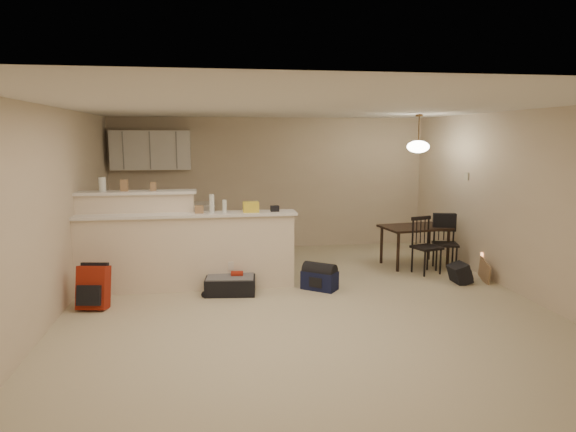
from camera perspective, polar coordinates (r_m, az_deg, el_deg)
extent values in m
plane|color=beige|center=(6.73, 1.78, -9.76)|extent=(7.00, 7.00, 0.00)
plane|color=white|center=(6.39, 1.89, 11.99)|extent=(7.00, 7.00, 0.00)
cube|color=beige|center=(9.88, -1.91, 3.64)|extent=(6.00, 0.02, 2.50)
cube|color=beige|center=(3.14, 13.76, -8.07)|extent=(6.00, 0.02, 2.50)
cube|color=beige|center=(6.59, -24.74, 0.19)|extent=(0.02, 7.00, 2.50)
cube|color=beige|center=(7.59, 24.70, 1.24)|extent=(0.02, 7.00, 2.50)
cube|color=beige|center=(7.36, -11.10, -4.06)|extent=(3.00, 0.28, 1.05)
cube|color=white|center=(7.26, -11.23, 0.14)|extent=(3.08, 0.38, 0.04)
cube|color=beige|center=(7.61, -16.35, -2.68)|extent=(1.60, 0.24, 1.35)
cube|color=white|center=(7.50, -16.59, 2.53)|extent=(1.68, 0.34, 0.04)
cube|color=white|center=(9.65, -14.98, 7.09)|extent=(1.40, 0.34, 0.70)
cube|color=white|center=(9.65, -13.54, -1.53)|extent=(1.80, 0.60, 0.90)
cube|color=beige|center=(8.88, 19.23, 4.18)|extent=(0.02, 0.12, 0.12)
cylinder|color=silver|center=(7.56, -19.94, 3.33)|extent=(0.10, 0.10, 0.20)
cube|color=#9C7750|center=(7.51, -17.74, 3.25)|extent=(0.10, 0.07, 0.16)
cube|color=#9C7750|center=(7.47, -14.75, 3.19)|extent=(0.08, 0.06, 0.12)
cylinder|color=silver|center=(7.23, -8.47, 1.38)|extent=(0.07, 0.07, 0.26)
cylinder|color=silver|center=(7.24, -7.07, 1.10)|extent=(0.06, 0.06, 0.18)
cube|color=#9C7750|center=(7.26, -4.15, 1.01)|extent=(0.22, 0.18, 0.14)
cube|color=#9C7750|center=(7.30, -1.48, 0.83)|extent=(0.12, 0.10, 0.08)
cube|color=#9C7750|center=(7.24, -9.84, 0.73)|extent=(0.12, 0.10, 0.10)
cube|color=black|center=(8.80, 13.93, -1.23)|extent=(1.16, 0.86, 0.04)
cylinder|color=black|center=(8.40, 12.13, -3.96)|extent=(0.05, 0.05, 0.63)
cylinder|color=black|center=(8.88, 17.35, -3.47)|extent=(0.05, 0.05, 0.63)
cylinder|color=black|center=(8.88, 10.35, -3.20)|extent=(0.05, 0.05, 0.63)
cylinder|color=black|center=(9.34, 15.39, -2.79)|extent=(0.05, 0.05, 0.63)
cylinder|color=brown|center=(8.67, 14.33, 9.26)|extent=(0.02, 0.02, 0.50)
cylinder|color=brown|center=(8.68, 14.39, 10.77)|extent=(0.12, 0.12, 0.03)
ellipsoid|color=white|center=(8.67, 14.26, 7.47)|extent=(0.36, 0.36, 0.20)
cube|color=black|center=(7.18, -6.41, -7.66)|extent=(0.72, 0.51, 0.23)
cube|color=maroon|center=(6.95, -20.80, -7.43)|extent=(0.40, 0.29, 0.54)
cube|color=#101635|center=(7.33, 3.53, -7.14)|extent=(0.54, 0.50, 0.26)
cube|color=black|center=(8.04, 18.54, -6.09)|extent=(0.23, 0.32, 0.28)
cube|color=#9C7750|center=(8.22, 20.99, -5.76)|extent=(0.09, 0.41, 0.32)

